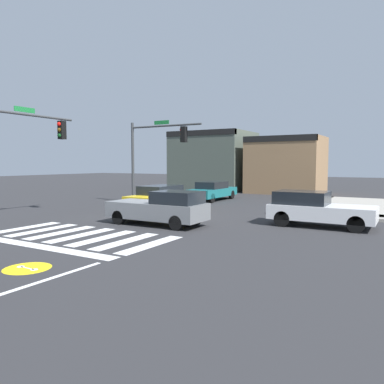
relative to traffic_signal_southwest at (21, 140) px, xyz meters
name	(u,v)px	position (x,y,z in m)	size (l,w,h in m)	color
ground_plane	(153,219)	(5.51, 2.90, -3.71)	(120.00, 120.00, 0.00)	#2B2B2D
crosswalk_near	(81,235)	(5.51, -1.60, -3.71)	(6.87, 3.11, 0.01)	silver
bike_detector_marking	(27,268)	(7.61, -5.39, -3.71)	(1.18, 1.18, 0.01)	yellow
curb_corner_northeast	(370,208)	(14.00, 12.32, -3.64)	(10.00, 10.60, 0.15)	#9E998E
storefront_row	(239,162)	(1.88, 21.74, -1.01)	(14.02, 6.20, 5.64)	#4C564C
traffic_signal_southwest	(21,140)	(0.00, 0.00, 0.00)	(0.32, 5.20, 5.28)	#383A3D
traffic_signal_northwest	(156,146)	(1.93, 8.15, 0.00)	(5.23, 0.32, 5.28)	#383A3D
car_white	(316,209)	(12.54, 4.76, -2.97)	(4.18, 1.84, 1.45)	white
car_yellow	(162,197)	(3.82, 6.02, -2.98)	(1.77, 4.78, 1.39)	gold
car_teal	(212,191)	(3.82, 12.33, -3.03)	(1.72, 4.77, 1.33)	#196B70
car_gray	(161,208)	(6.75, 1.74, -2.98)	(4.34, 1.71, 1.48)	slate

